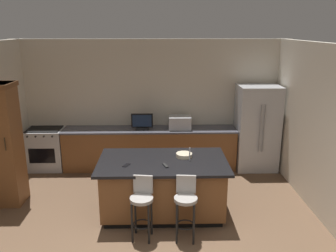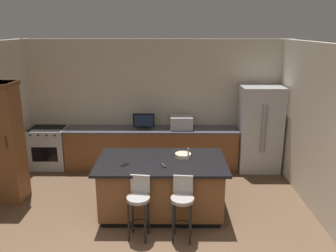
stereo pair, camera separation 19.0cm
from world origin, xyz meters
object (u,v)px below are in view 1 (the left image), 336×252
(bar_stool_left, at_px, (142,203))
(kitchen_island, at_px, (163,186))
(range_oven, at_px, (46,149))
(tv_remote, at_px, (165,165))
(refrigerator, at_px, (257,128))
(cabinet_tower, at_px, (3,143))
(tv_monitor, at_px, (142,122))
(microwave, at_px, (180,123))
(fruit_bowl, at_px, (184,155))
(cell_phone, at_px, (126,165))
(bar_stool_right, at_px, (186,203))

(bar_stool_left, bearing_deg, kitchen_island, 74.90)
(range_oven, distance_m, tv_remote, 3.44)
(kitchen_island, distance_m, refrigerator, 2.86)
(cabinet_tower, bearing_deg, tv_monitor, 32.94)
(microwave, distance_m, fruit_bowl, 1.82)
(kitchen_island, bearing_deg, cell_phone, -161.34)
(refrigerator, bearing_deg, kitchen_island, -137.21)
(kitchen_island, bearing_deg, tv_remote, -80.54)
(bar_stool_left, distance_m, bar_stool_right, 0.64)
(microwave, xyz_separation_m, tv_monitor, (-0.82, -0.05, 0.02))
(bar_stool_left, height_order, fruit_bowl, fruit_bowl)
(refrigerator, distance_m, cell_phone, 3.39)
(cabinet_tower, height_order, fruit_bowl, cabinet_tower)
(cell_phone, bearing_deg, bar_stool_left, -36.91)
(range_oven, bearing_deg, bar_stool_left, -50.32)
(refrigerator, distance_m, bar_stool_right, 3.22)
(bar_stool_left, bearing_deg, microwave, 83.43)
(kitchen_island, height_order, tv_remote, tv_remote)
(cabinet_tower, relative_size, fruit_bowl, 7.99)
(microwave, bearing_deg, bar_stool_right, -91.32)
(kitchen_island, bearing_deg, bar_stool_right, -67.06)
(bar_stool_right, bearing_deg, range_oven, 141.70)
(refrigerator, xyz_separation_m, tv_monitor, (-2.50, 0.01, 0.14))
(refrigerator, relative_size, cell_phone, 12.35)
(microwave, bearing_deg, cabinet_tower, -153.65)
(bar_stool_right, bearing_deg, cell_phone, 152.86)
(range_oven, distance_m, microwave, 3.00)
(cabinet_tower, distance_m, cell_phone, 2.26)
(cabinet_tower, relative_size, bar_stool_right, 2.25)
(refrigerator, distance_m, cabinet_tower, 5.04)
(microwave, height_order, bar_stool_right, microwave)
(fruit_bowl, height_order, cell_phone, fruit_bowl)
(range_oven, height_order, tv_monitor, tv_monitor)
(cabinet_tower, distance_m, tv_monitor, 2.76)
(bar_stool_right, bearing_deg, microwave, 93.95)
(bar_stool_left, bearing_deg, tv_remote, 62.91)
(range_oven, xyz_separation_m, tv_remote, (2.60, -2.21, 0.49))
(bar_stool_left, distance_m, tv_remote, 0.72)
(range_oven, bearing_deg, tv_remote, -40.37)
(range_oven, bearing_deg, cell_phone, -47.61)
(tv_monitor, bearing_deg, bar_stool_left, -87.49)
(bar_stool_left, height_order, cell_phone, bar_stool_left)
(cabinet_tower, relative_size, tv_monitor, 4.64)
(refrigerator, xyz_separation_m, cell_phone, (-2.65, -2.11, 0.01))
(kitchen_island, height_order, bar_stool_right, bar_stool_right)
(refrigerator, height_order, tv_remote, refrigerator)
(range_oven, distance_m, cabinet_tower, 1.70)
(kitchen_island, xyz_separation_m, cell_phone, (-0.58, -0.20, 0.46))
(kitchen_island, height_order, tv_monitor, tv_monitor)
(kitchen_island, xyz_separation_m, tv_monitor, (-0.43, 1.92, 0.59))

